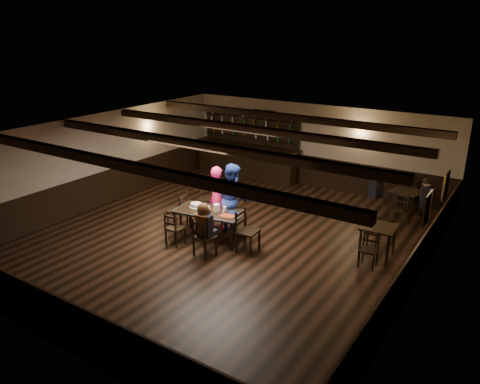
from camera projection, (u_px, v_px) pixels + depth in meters
The scene contains 25 objects.
ground at pixel (228, 239), 11.69m from camera, with size 10.00×10.00×0.00m, color black.
room_shell at pixel (229, 172), 11.14m from camera, with size 9.02×10.02×2.71m.
dining_table at pixel (210, 214), 11.46m from camera, with size 1.79×1.06×0.75m.
chair_near_left at pixel (173, 226), 11.19m from camera, with size 0.41×0.39×0.84m.
chair_near_right at pixel (202, 235), 10.59m from camera, with size 0.48×0.46×0.93m.
chair_end_left at pixel (180, 208), 12.12m from camera, with size 0.53×0.55×0.98m.
chair_end_right at pixel (244, 227), 10.87m from camera, with size 0.48×0.50×1.03m.
chair_far_pushed at pixel (207, 195), 13.08m from camera, with size 0.59×0.58×0.95m.
woman_pink at pixel (217, 198), 12.03m from camera, with size 0.62×0.41×1.70m, color #FF375B.
man_blue at pixel (233, 199), 11.78m from camera, with size 0.89×0.69×1.83m, color navy.
seated_person at pixel (204, 222), 10.53m from camera, with size 0.36×0.54×0.87m.
cake at pixel (196, 205), 11.66m from camera, with size 0.34×0.34×0.11m.
plate_stack_a at pixel (207, 209), 11.35m from camera, with size 0.15×0.15×0.14m, color white.
plate_stack_b at pixel (217, 208), 11.38m from camera, with size 0.16×0.16×0.18m, color white.
tea_light at pixel (216, 209), 11.50m from camera, with size 0.04×0.04×0.06m.
salt_shaker at pixel (223, 213), 11.20m from camera, with size 0.04×0.04×0.09m, color silver.
pepper_shaker at pixel (223, 213), 11.21m from camera, with size 0.03×0.03×0.08m, color #A5A8AD.
drink_glass at pixel (225, 209), 11.39m from camera, with size 0.08×0.08×0.12m, color silver.
menu_red at pixel (228, 215), 11.15m from camera, with size 0.34×0.24×0.00m, color #9A2E10.
menu_blue at pixel (233, 212), 11.34m from camera, with size 0.29×0.20×0.00m, color #0D1941.
bar_counter at pixel (248, 156), 16.41m from camera, with size 3.96×0.70×2.20m.
back_table_a at pixel (379, 230), 10.59m from camera, with size 0.78×0.78×0.75m.
back_table_b at pixel (406, 194), 12.87m from camera, with size 0.94×0.94×0.75m.
bg_patron_left at pixel (377, 184), 13.03m from camera, with size 0.33×0.44×0.81m.
bg_patron_right at pixel (426, 192), 12.34m from camera, with size 0.34×0.45×0.81m.
Camera 1 is at (6.08, -8.74, 4.99)m, focal length 35.00 mm.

